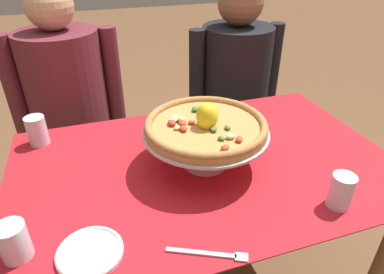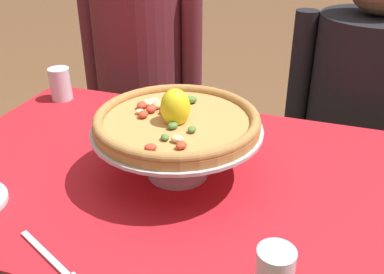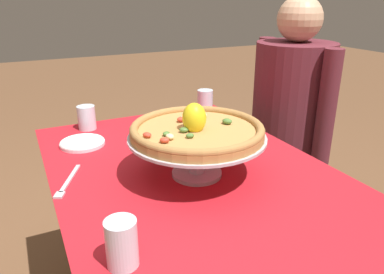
% 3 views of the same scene
% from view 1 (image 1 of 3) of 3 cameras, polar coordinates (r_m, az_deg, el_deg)
% --- Properties ---
extents(dining_table, '(1.28, 0.82, 0.72)m').
position_cam_1_polar(dining_table, '(1.20, 2.12, -8.66)').
color(dining_table, olive).
rests_on(dining_table, ground).
extents(pizza_stand, '(0.41, 0.41, 0.13)m').
position_cam_1_polar(pizza_stand, '(1.08, 2.07, -0.18)').
color(pizza_stand, '#B7B7C1').
rests_on(pizza_stand, dining_table).
extents(pizza, '(0.39, 0.39, 0.10)m').
position_cam_1_polar(pizza, '(1.05, 2.12, 2.10)').
color(pizza, '#BC8447').
rests_on(pizza, pizza_stand).
extents(water_glass_front_left, '(0.07, 0.07, 0.10)m').
position_cam_1_polar(water_glass_front_left, '(0.92, -28.09, -15.71)').
color(water_glass_front_left, silver).
rests_on(water_glass_front_left, dining_table).
extents(water_glass_front_right, '(0.07, 0.07, 0.10)m').
position_cam_1_polar(water_glass_front_right, '(1.03, 24.04, -8.73)').
color(water_glass_front_right, silver).
rests_on(water_glass_front_right, dining_table).
extents(water_glass_back_left, '(0.07, 0.07, 0.11)m').
position_cam_1_polar(water_glass_back_left, '(1.34, -24.89, 0.77)').
color(water_glass_back_left, silver).
rests_on(water_glass_back_left, dining_table).
extents(side_plate, '(0.16, 0.16, 0.02)m').
position_cam_1_polar(side_plate, '(0.88, -17.05, -18.26)').
color(side_plate, white).
rests_on(side_plate, dining_table).
extents(dinner_fork, '(0.19, 0.10, 0.01)m').
position_cam_1_polar(dinner_fork, '(0.85, 3.38, -19.35)').
color(dinner_fork, '#B7B7C1').
rests_on(dinner_fork, dining_table).
extents(diner_left, '(0.53, 0.37, 1.23)m').
position_cam_1_polar(diner_left, '(1.77, -19.78, 3.29)').
color(diner_left, navy).
rests_on(diner_left, ground).
extents(diner_right, '(0.53, 0.37, 1.22)m').
position_cam_1_polar(diner_right, '(1.91, 7.17, 6.82)').
color(diner_right, black).
rests_on(diner_right, ground).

